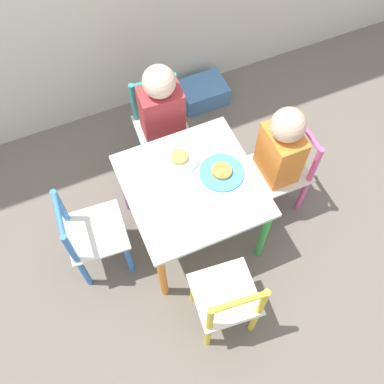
{
  "coord_description": "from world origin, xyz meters",
  "views": [
    {
      "loc": [
        -0.4,
        -0.92,
        2.11
      ],
      "look_at": [
        0.0,
        0.0,
        0.38
      ],
      "focal_mm": 42.0,
      "sensor_mm": 36.0,
      "label": 1
    }
  ],
  "objects_px": {
    "chair_teal": "(161,128)",
    "plate_back": "(179,158)",
    "chair_pink": "(282,171)",
    "chair_yellow": "(227,301)",
    "plate_right": "(222,172)",
    "child_right": "(276,156)",
    "child_back": "(163,116)",
    "chair_blue": "(92,236)",
    "kids_table": "(192,192)",
    "storage_bin": "(203,93)"
  },
  "relations": [
    {
      "from": "chair_blue",
      "to": "plate_back",
      "type": "distance_m",
      "value": 0.53
    },
    {
      "from": "chair_pink",
      "to": "chair_yellow",
      "type": "relative_size",
      "value": 1.0
    },
    {
      "from": "chair_teal",
      "to": "chair_blue",
      "type": "distance_m",
      "value": 0.68
    },
    {
      "from": "chair_blue",
      "to": "child_back",
      "type": "distance_m",
      "value": 0.65
    },
    {
      "from": "plate_right",
      "to": "storage_bin",
      "type": "height_order",
      "value": "plate_right"
    },
    {
      "from": "chair_teal",
      "to": "plate_back",
      "type": "height_order",
      "value": "chair_teal"
    },
    {
      "from": "chair_teal",
      "to": "plate_right",
      "type": "xyz_separation_m",
      "value": [
        0.11,
        -0.48,
        0.2
      ]
    },
    {
      "from": "chair_yellow",
      "to": "plate_right",
      "type": "relative_size",
      "value": 2.71
    },
    {
      "from": "chair_teal",
      "to": "storage_bin",
      "type": "relative_size",
      "value": 1.96
    },
    {
      "from": "chair_pink",
      "to": "chair_yellow",
      "type": "bearing_deg",
      "value": -47.87
    },
    {
      "from": "chair_yellow",
      "to": "chair_blue",
      "type": "bearing_deg",
      "value": -44.12
    },
    {
      "from": "kids_table",
      "to": "plate_back",
      "type": "height_order",
      "value": "plate_back"
    },
    {
      "from": "chair_blue",
      "to": "chair_pink",
      "type": "bearing_deg",
      "value": -88.0
    },
    {
      "from": "chair_pink",
      "to": "plate_right",
      "type": "distance_m",
      "value": 0.39
    },
    {
      "from": "chair_teal",
      "to": "kids_table",
      "type": "bearing_deg",
      "value": -90.0
    },
    {
      "from": "storage_bin",
      "to": "child_right",
      "type": "bearing_deg",
      "value": -89.77
    },
    {
      "from": "child_back",
      "to": "chair_blue",
      "type": "bearing_deg",
      "value": -139.15
    },
    {
      "from": "kids_table",
      "to": "chair_yellow",
      "type": "relative_size",
      "value": 1.07
    },
    {
      "from": "chair_pink",
      "to": "child_back",
      "type": "xyz_separation_m",
      "value": [
        -0.45,
        0.42,
        0.17
      ]
    },
    {
      "from": "plate_back",
      "to": "storage_bin",
      "type": "xyz_separation_m",
      "value": [
        0.41,
        0.64,
        -0.4
      ]
    },
    {
      "from": "child_right",
      "to": "chair_pink",
      "type": "bearing_deg",
      "value": 90.0
    },
    {
      "from": "chair_pink",
      "to": "plate_right",
      "type": "height_order",
      "value": "chair_pink"
    },
    {
      "from": "kids_table",
      "to": "chair_yellow",
      "type": "bearing_deg",
      "value": -95.92
    },
    {
      "from": "chair_yellow",
      "to": "kids_table",
      "type": "bearing_deg",
      "value": -90.0
    },
    {
      "from": "child_back",
      "to": "child_right",
      "type": "bearing_deg",
      "value": -43.14
    },
    {
      "from": "plate_right",
      "to": "storage_bin",
      "type": "relative_size",
      "value": 0.72
    },
    {
      "from": "chair_blue",
      "to": "plate_right",
      "type": "relative_size",
      "value": 2.71
    },
    {
      "from": "chair_teal",
      "to": "chair_yellow",
      "type": "xyz_separation_m",
      "value": [
        -0.08,
        -0.95,
        0.0
      ]
    },
    {
      "from": "child_back",
      "to": "plate_back",
      "type": "height_order",
      "value": "child_back"
    },
    {
      "from": "child_back",
      "to": "kids_table",
      "type": "bearing_deg",
      "value": -90.0
    },
    {
      "from": "chair_yellow",
      "to": "child_right",
      "type": "relative_size",
      "value": 0.75
    },
    {
      "from": "plate_right",
      "to": "chair_yellow",
      "type": "bearing_deg",
      "value": -111.81
    },
    {
      "from": "chair_yellow",
      "to": "plate_back",
      "type": "height_order",
      "value": "chair_yellow"
    },
    {
      "from": "chair_blue",
      "to": "plate_back",
      "type": "height_order",
      "value": "chair_blue"
    },
    {
      "from": "child_back",
      "to": "plate_back",
      "type": "distance_m",
      "value": 0.28
    },
    {
      "from": "kids_table",
      "to": "chair_blue",
      "type": "xyz_separation_m",
      "value": [
        -0.48,
        0.03,
        -0.12
      ]
    },
    {
      "from": "kids_table",
      "to": "child_right",
      "type": "distance_m",
      "value": 0.42
    },
    {
      "from": "chair_yellow",
      "to": "chair_blue",
      "type": "relative_size",
      "value": 1.0
    },
    {
      "from": "child_back",
      "to": "chair_yellow",
      "type": "bearing_deg",
      "value": -91.06
    },
    {
      "from": "child_right",
      "to": "kids_table",
      "type": "bearing_deg",
      "value": -90.0
    },
    {
      "from": "chair_teal",
      "to": "plate_back",
      "type": "distance_m",
      "value": 0.39
    },
    {
      "from": "chair_teal",
      "to": "plate_right",
      "type": "bearing_deg",
      "value": -73.28
    },
    {
      "from": "chair_pink",
      "to": "chair_blue",
      "type": "bearing_deg",
      "value": -92.0
    },
    {
      "from": "child_right",
      "to": "chair_yellow",
      "type": "bearing_deg",
      "value": -44.22
    },
    {
      "from": "plate_right",
      "to": "plate_back",
      "type": "bearing_deg",
      "value": 135.0
    },
    {
      "from": "chair_yellow",
      "to": "chair_blue",
      "type": "xyz_separation_m",
      "value": [
        -0.43,
        0.51,
        0.0
      ]
    },
    {
      "from": "kids_table",
      "to": "storage_bin",
      "type": "height_order",
      "value": "kids_table"
    },
    {
      "from": "chair_teal",
      "to": "child_right",
      "type": "xyz_separation_m",
      "value": [
        0.38,
        -0.48,
        0.16
      ]
    },
    {
      "from": "chair_pink",
      "to": "chair_teal",
      "type": "bearing_deg",
      "value": -136.88
    },
    {
      "from": "child_back",
      "to": "plate_right",
      "type": "relative_size",
      "value": 3.66
    }
  ]
}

